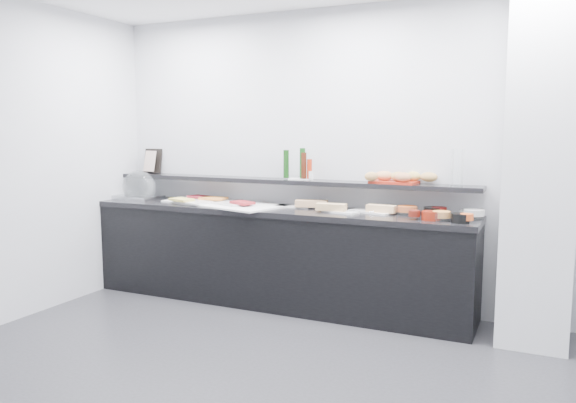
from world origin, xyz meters
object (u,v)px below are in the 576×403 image
at_px(bread_tray, 395,182).
at_px(carafe, 457,168).
at_px(condiment_tray, 301,179).
at_px(sandwich_plate_mid, 340,212).
at_px(framed_print, 153,161).
at_px(cloche_base, 138,197).

bearing_deg(bread_tray, carafe, 3.62).
bearing_deg(bread_tray, condiment_tray, -175.59).
distance_m(sandwich_plate_mid, bread_tray, 0.54).
bearing_deg(condiment_tray, framed_print, 161.59).
bearing_deg(sandwich_plate_mid, condiment_tray, 166.18).
xyz_separation_m(sandwich_plate_mid, carafe, (0.93, 0.24, 0.39)).
bearing_deg(framed_print, condiment_tray, -5.31).
distance_m(framed_print, carafe, 3.15).
bearing_deg(sandwich_plate_mid, cloche_base, -167.41).
height_order(cloche_base, sandwich_plate_mid, cloche_base).
xyz_separation_m(cloche_base, condiment_tray, (1.74, 0.21, 0.24)).
height_order(sandwich_plate_mid, carafe, carafe).
bearing_deg(bread_tray, framed_print, -176.77).
height_order(cloche_base, framed_print, framed_print).
distance_m(framed_print, condiment_tray, 1.75).
bearing_deg(cloche_base, condiment_tray, 11.43).
height_order(sandwich_plate_mid, bread_tray, bread_tray).
relative_size(sandwich_plate_mid, framed_print, 1.20).
bearing_deg(sandwich_plate_mid, framed_print, -174.18).
bearing_deg(framed_print, sandwich_plate_mid, -11.22).
xyz_separation_m(cloche_base, framed_print, (-0.01, 0.26, 0.36)).
relative_size(framed_print, carafe, 0.87).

